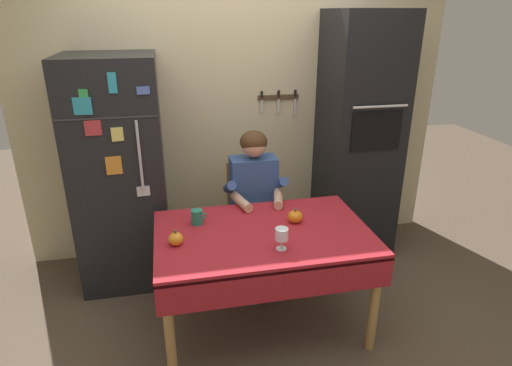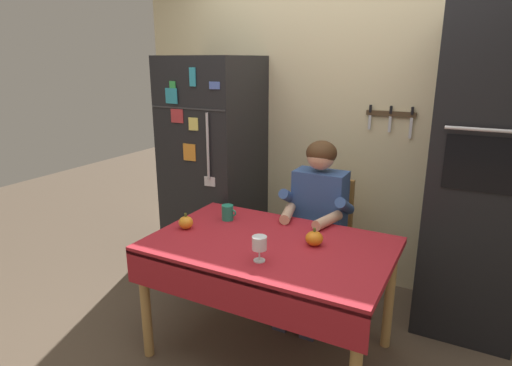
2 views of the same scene
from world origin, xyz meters
The scene contains 11 objects.
ground_plane centered at (0.00, 0.00, 0.00)m, with size 10.00×10.00×0.00m, color brown.
back_wall_assembly centered at (0.05, 1.35, 1.30)m, with size 3.70×0.13×2.60m.
refrigerator centered at (-0.95, 0.96, 0.90)m, with size 0.68×0.71×1.80m.
wall_oven centered at (1.05, 1.00, 1.05)m, with size 0.60×0.64×2.10m.
dining_table centered at (0.00, 0.08, 0.66)m, with size 1.40×0.90×0.74m.
chair_behind_person centered at (0.07, 0.87, 0.51)m, with size 0.40×0.40×0.93m.
seated_person centered at (0.07, 0.68, 0.74)m, with size 0.47×0.55×1.25m.
coffee_mug centered at (-0.41, 0.30, 0.79)m, with size 0.11×0.08×0.10m.
wine_glass centered at (0.06, -0.15, 0.84)m, with size 0.08×0.08×0.14m.
pumpkin_large centered at (0.24, 0.18, 0.78)m, with size 0.10×0.10×0.11m.
pumpkin_medium centered at (-0.56, 0.04, 0.78)m, with size 0.09×0.09×0.10m.
Camera 1 is at (-0.56, -2.33, 2.08)m, focal length 30.20 mm.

